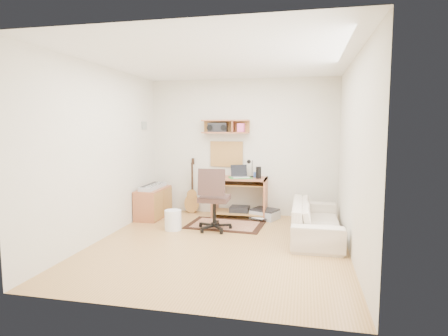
% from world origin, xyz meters
% --- Properties ---
extents(floor, '(3.60, 4.00, 0.01)m').
position_xyz_m(floor, '(0.00, 0.00, -0.01)').
color(floor, tan).
rests_on(floor, ground).
extents(ceiling, '(3.60, 4.00, 0.01)m').
position_xyz_m(ceiling, '(0.00, 0.00, 2.60)').
color(ceiling, white).
rests_on(ceiling, ground).
extents(back_wall, '(3.60, 0.01, 2.60)m').
position_xyz_m(back_wall, '(0.00, 2.00, 1.30)').
color(back_wall, beige).
rests_on(back_wall, ground).
extents(left_wall, '(0.01, 4.00, 2.60)m').
position_xyz_m(left_wall, '(-1.80, 0.00, 1.30)').
color(left_wall, beige).
rests_on(left_wall, ground).
extents(right_wall, '(0.01, 4.00, 2.60)m').
position_xyz_m(right_wall, '(1.80, 0.00, 1.30)').
color(right_wall, beige).
rests_on(right_wall, ground).
extents(wall_shelf, '(0.90, 0.25, 0.26)m').
position_xyz_m(wall_shelf, '(-0.30, 1.88, 1.70)').
color(wall_shelf, '#AA603C').
rests_on(wall_shelf, back_wall).
extents(cork_board, '(0.64, 0.03, 0.49)m').
position_xyz_m(cork_board, '(-0.30, 1.98, 1.17)').
color(cork_board, '#AE7957').
rests_on(cork_board, back_wall).
extents(wall_photo, '(0.02, 0.20, 0.15)m').
position_xyz_m(wall_photo, '(-1.79, 1.50, 1.72)').
color(wall_photo, '#4C8CBF').
rests_on(wall_photo, left_wall).
extents(desk, '(1.00, 0.55, 0.75)m').
position_xyz_m(desk, '(0.01, 1.73, 0.38)').
color(desk, '#AA603C').
rests_on(desk, floor).
extents(laptop, '(0.41, 0.41, 0.24)m').
position_xyz_m(laptop, '(0.02, 1.71, 0.87)').
color(laptop, silver).
rests_on(laptop, desk).
extents(speaker, '(0.10, 0.10, 0.22)m').
position_xyz_m(speaker, '(0.36, 1.68, 0.86)').
color(speaker, black).
rests_on(speaker, desk).
extents(desk_lamp, '(0.11, 0.11, 0.33)m').
position_xyz_m(desk_lamp, '(0.22, 1.87, 0.91)').
color(desk_lamp, black).
rests_on(desk_lamp, desk).
extents(pencil_cup, '(0.07, 0.07, 0.10)m').
position_xyz_m(pencil_cup, '(0.28, 1.83, 0.80)').
color(pencil_cup, '#3757A6').
rests_on(pencil_cup, desk).
extents(boombox, '(0.36, 0.16, 0.19)m').
position_xyz_m(boombox, '(-0.45, 1.87, 1.68)').
color(boombox, black).
rests_on(boombox, wall_shelf).
extents(rug, '(1.34, 0.94, 0.02)m').
position_xyz_m(rug, '(-0.13, 1.08, 0.01)').
color(rug, tan).
rests_on(rug, floor).
extents(task_chair, '(0.56, 0.56, 1.05)m').
position_xyz_m(task_chair, '(-0.25, 0.74, 0.53)').
color(task_chair, '#372520').
rests_on(task_chair, floor).
extents(cabinet, '(0.40, 0.90, 0.55)m').
position_xyz_m(cabinet, '(-1.58, 1.36, 0.28)').
color(cabinet, '#AA603C').
rests_on(cabinet, floor).
extents(music_keyboard, '(0.25, 0.79, 0.07)m').
position_xyz_m(music_keyboard, '(-1.58, 1.36, 0.58)').
color(music_keyboard, '#B2B5BA').
rests_on(music_keyboard, cabinet).
extents(guitar, '(0.33, 0.26, 1.09)m').
position_xyz_m(guitar, '(-0.98, 1.86, 0.54)').
color(guitar, '#A26F32').
rests_on(guitar, floor).
extents(waste_basket, '(0.32, 0.32, 0.33)m').
position_xyz_m(waste_basket, '(-0.92, 0.61, 0.17)').
color(waste_basket, white).
rests_on(waste_basket, floor).
extents(printer, '(0.58, 0.52, 0.18)m').
position_xyz_m(printer, '(0.49, 1.67, 0.09)').
color(printer, '#A5A8AA').
rests_on(printer, floor).
extents(sofa, '(0.54, 1.84, 0.72)m').
position_xyz_m(sofa, '(1.38, 0.72, 0.36)').
color(sofa, beige).
rests_on(sofa, floor).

